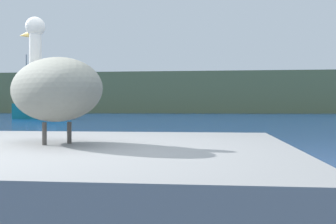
% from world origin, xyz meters
% --- Properties ---
extents(hillside_backdrop, '(140.00, 16.67, 7.00)m').
position_xyz_m(hillside_backdrop, '(0.00, 73.02, 3.50)').
color(hillside_backdrop, '#6B7A51').
rests_on(hillside_backdrop, ground).
extents(pier_dock, '(3.17, 2.71, 0.88)m').
position_xyz_m(pier_dock, '(0.25, 0.38, 0.44)').
color(pier_dock, gray).
rests_on(pier_dock, ground).
extents(pelican, '(1.08, 1.12, 0.93)m').
position_xyz_m(pelican, '(0.24, 0.39, 1.26)').
color(pelican, gray).
rests_on(pelican, pier_dock).
extents(fishing_boat_teal, '(5.30, 2.19, 5.89)m').
position_xyz_m(fishing_boat_teal, '(-14.18, 33.22, 0.89)').
color(fishing_boat_teal, teal).
rests_on(fishing_boat_teal, ground).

